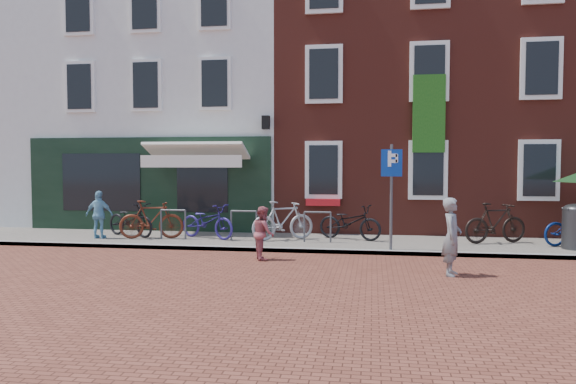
% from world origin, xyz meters
% --- Properties ---
extents(ground, '(80.00, 80.00, 0.00)m').
position_xyz_m(ground, '(0.00, 0.00, 0.00)').
color(ground, brown).
extents(sidewalk, '(24.00, 3.00, 0.10)m').
position_xyz_m(sidewalk, '(1.00, 1.50, 0.05)').
color(sidewalk, slate).
rests_on(sidewalk, ground).
extents(building_stucco, '(8.00, 8.00, 9.00)m').
position_xyz_m(building_stucco, '(-5.00, 7.00, 4.50)').
color(building_stucco, silver).
rests_on(building_stucco, ground).
extents(building_brick_mid, '(6.00, 8.00, 10.00)m').
position_xyz_m(building_brick_mid, '(2.00, 7.00, 5.00)').
color(building_brick_mid, maroon).
rests_on(building_brick_mid, ground).
extents(building_brick_right, '(6.00, 8.00, 10.00)m').
position_xyz_m(building_brick_right, '(8.00, 7.00, 5.00)').
color(building_brick_right, maroon).
rests_on(building_brick_right, ground).
extents(filler_left, '(7.00, 8.00, 9.00)m').
position_xyz_m(filler_left, '(-12.50, 7.00, 4.50)').
color(filler_left, silver).
rests_on(filler_left, ground).
extents(litter_bin, '(0.64, 0.64, 1.18)m').
position_xyz_m(litter_bin, '(6.85, 1.06, 0.71)').
color(litter_bin, '#353537').
rests_on(litter_bin, sidewalk).
extents(parking_sign, '(0.50, 0.08, 2.55)m').
position_xyz_m(parking_sign, '(2.38, 0.24, 1.79)').
color(parking_sign, '#4C4C4F').
rests_on(parking_sign, sidewalk).
extents(woman, '(0.49, 0.63, 1.52)m').
position_xyz_m(woman, '(3.47, -2.14, 0.76)').
color(woman, slate).
rests_on(woman, ground).
extents(boy, '(0.65, 0.72, 1.21)m').
position_xyz_m(boy, '(-0.52, -0.98, 0.61)').
color(boy, '#A04A51').
rests_on(boy, ground).
extents(cafe_person, '(0.79, 0.34, 1.33)m').
position_xyz_m(cafe_person, '(-5.58, 1.00, 0.77)').
color(cafe_person, '#6EA6C1').
rests_on(cafe_person, sidewalk).
extents(bicycle_0, '(1.93, 1.37, 0.96)m').
position_xyz_m(bicycle_0, '(-4.91, 1.55, 0.58)').
color(bicycle_0, black).
rests_on(bicycle_0, sidewalk).
extents(bicycle_1, '(1.84, 0.89, 1.07)m').
position_xyz_m(bicycle_1, '(-4.12, 1.16, 0.63)').
color(bicycle_1, '#4F1F11').
rests_on(bicycle_1, sidewalk).
extents(bicycle_2, '(1.93, 1.33, 0.96)m').
position_xyz_m(bicycle_2, '(-2.61, 1.47, 0.58)').
color(bicycle_2, navy).
rests_on(bicycle_2, sidewalk).
extents(bicycle_3, '(1.79, 1.32, 1.07)m').
position_xyz_m(bicycle_3, '(-0.47, 1.47, 0.63)').
color(bicycle_3, '#939395').
rests_on(bicycle_3, sidewalk).
extents(bicycle_4, '(1.94, 1.27, 0.96)m').
position_xyz_m(bicycle_4, '(1.33, 1.86, 0.58)').
color(bicycle_4, black).
rests_on(bicycle_4, sidewalk).
extents(bicycle_5, '(1.83, 1.13, 1.07)m').
position_xyz_m(bicycle_5, '(5.12, 1.75, 0.63)').
color(bicycle_5, black).
rests_on(bicycle_5, sidewalk).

